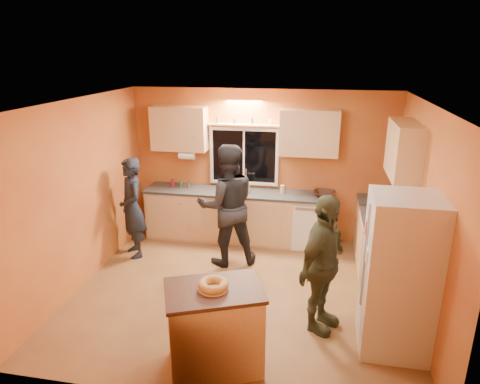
% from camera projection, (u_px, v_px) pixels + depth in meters
% --- Properties ---
extents(ground, '(4.50, 4.50, 0.00)m').
position_uv_depth(ground, '(240.00, 292.00, 5.95)').
color(ground, brown).
rests_on(ground, ground).
extents(room_shell, '(4.54, 4.04, 2.61)m').
position_uv_depth(room_shell, '(254.00, 173.00, 5.80)').
color(room_shell, '#C77E33').
rests_on(room_shell, ground).
extents(back_counter, '(4.23, 0.62, 0.90)m').
position_uv_depth(back_counter, '(259.00, 217.00, 7.39)').
color(back_counter, tan).
rests_on(back_counter, ground).
extents(right_counter, '(0.62, 1.84, 0.90)m').
position_uv_depth(right_counter, '(384.00, 258.00, 5.94)').
color(right_counter, tan).
rests_on(right_counter, ground).
extents(refrigerator, '(0.72, 0.70, 1.80)m').
position_uv_depth(refrigerator, '(399.00, 276.00, 4.59)').
color(refrigerator, silver).
rests_on(refrigerator, ground).
extents(island, '(1.15, 0.98, 0.94)m').
position_uv_depth(island, '(214.00, 328.00, 4.41)').
color(island, tan).
rests_on(island, ground).
extents(bundt_pastry, '(0.31, 0.31, 0.09)m').
position_uv_depth(bundt_pastry, '(213.00, 285.00, 4.25)').
color(bundt_pastry, tan).
rests_on(bundt_pastry, island).
extents(person_left, '(0.68, 0.71, 1.63)m').
position_uv_depth(person_left, '(132.00, 208.00, 6.79)').
color(person_left, black).
rests_on(person_left, ground).
extents(person_center, '(1.13, 1.01, 1.90)m').
position_uv_depth(person_center, '(227.00, 205.00, 6.52)').
color(person_center, black).
rests_on(person_center, ground).
extents(person_right, '(0.80, 1.07, 1.69)m').
position_uv_depth(person_right, '(323.00, 265.00, 4.94)').
color(person_right, '#383A25').
rests_on(person_right, ground).
extents(mixing_bowl, '(0.40, 0.40, 0.09)m').
position_uv_depth(mixing_bowl, '(324.00, 194.00, 7.04)').
color(mixing_bowl, '#331911').
rests_on(mixing_bowl, back_counter).
extents(utensil_crock, '(0.14, 0.14, 0.17)m').
position_uv_depth(utensil_crock, '(246.00, 188.00, 7.24)').
color(utensil_crock, beige).
rests_on(utensil_crock, back_counter).
extents(potted_plant, '(0.30, 0.26, 0.30)m').
position_uv_depth(potted_plant, '(398.00, 240.00, 5.11)').
color(potted_plant, gray).
rests_on(potted_plant, right_counter).
extents(red_box, '(0.18, 0.14, 0.07)m').
position_uv_depth(red_box, '(378.00, 208.00, 6.44)').
color(red_box, '#A5192F').
rests_on(red_box, right_counter).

